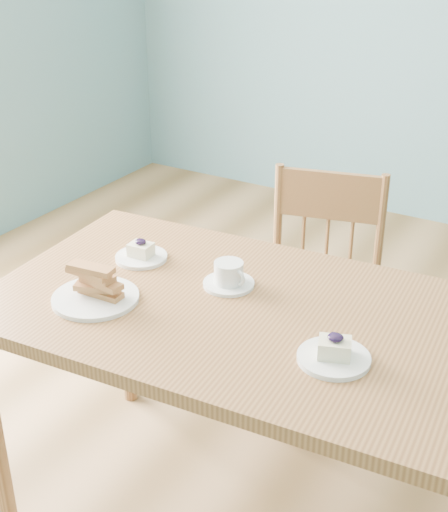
{
  "coord_description": "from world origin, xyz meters",
  "views": [
    {
      "loc": [
        0.54,
        -1.56,
        1.74
      ],
      "look_at": [
        -0.36,
        -0.06,
        0.87
      ],
      "focal_mm": 50.0,
      "sensor_mm": 36.0,
      "label": 1
    }
  ],
  "objects_px": {
    "dining_table": "(247,332)",
    "cheesecake_plate_far": "(141,254)",
    "dining_chair": "(318,297)",
    "coffee_cup": "(229,276)",
    "cheesecake_plate_near": "(334,354)",
    "biscotti_plate": "(95,289)"
  },
  "relations": [
    {
      "from": "dining_chair",
      "to": "cheesecake_plate_near",
      "type": "distance_m",
      "value": 0.89
    },
    {
      "from": "dining_chair",
      "to": "cheesecake_plate_far",
      "type": "xyz_separation_m",
      "value": [
        -0.36,
        -0.55,
        0.32
      ]
    },
    {
      "from": "cheesecake_plate_near",
      "to": "biscotti_plate",
      "type": "distance_m",
      "value": 0.68
    },
    {
      "from": "dining_table",
      "to": "cheesecake_plate_far",
      "type": "relative_size",
      "value": 9.3
    },
    {
      "from": "coffee_cup",
      "to": "cheesecake_plate_far",
      "type": "bearing_deg",
      "value": -163.36
    },
    {
      "from": "coffee_cup",
      "to": "biscotti_plate",
      "type": "height_order",
      "value": "biscotti_plate"
    },
    {
      "from": "cheesecake_plate_far",
      "to": "coffee_cup",
      "type": "height_order",
      "value": "coffee_cup"
    },
    {
      "from": "cheesecake_plate_far",
      "to": "coffee_cup",
      "type": "distance_m",
      "value": 0.32
    },
    {
      "from": "cheesecake_plate_near",
      "to": "biscotti_plate",
      "type": "relative_size",
      "value": 0.74
    },
    {
      "from": "dining_table",
      "to": "cheesecake_plate_far",
      "type": "height_order",
      "value": "cheesecake_plate_far"
    },
    {
      "from": "cheesecake_plate_near",
      "to": "coffee_cup",
      "type": "height_order",
      "value": "same"
    },
    {
      "from": "dining_table",
      "to": "coffee_cup",
      "type": "xyz_separation_m",
      "value": [
        -0.1,
        0.08,
        0.11
      ]
    },
    {
      "from": "dining_chair",
      "to": "biscotti_plate",
      "type": "xyz_separation_m",
      "value": [
        -0.32,
        -0.82,
        0.34
      ]
    },
    {
      "from": "dining_table",
      "to": "dining_chair",
      "type": "xyz_separation_m",
      "value": [
        -0.06,
        0.64,
        -0.22
      ]
    },
    {
      "from": "dining_chair",
      "to": "coffee_cup",
      "type": "distance_m",
      "value": 0.65
    },
    {
      "from": "dining_chair",
      "to": "cheesecake_plate_far",
      "type": "relative_size",
      "value": 5.68
    },
    {
      "from": "dining_table",
      "to": "cheesecake_plate_far",
      "type": "bearing_deg",
      "value": 163.59
    },
    {
      "from": "dining_chair",
      "to": "coffee_cup",
      "type": "relative_size",
      "value": 6.15
    },
    {
      "from": "cheesecake_plate_near",
      "to": "coffee_cup",
      "type": "xyz_separation_m",
      "value": [
        -0.4,
        0.19,
        0.01
      ]
    },
    {
      "from": "dining_table",
      "to": "dining_chair",
      "type": "relative_size",
      "value": 1.64
    },
    {
      "from": "cheesecake_plate_near",
      "to": "cheesecake_plate_far",
      "type": "height_order",
      "value": "cheesecake_plate_near"
    },
    {
      "from": "dining_table",
      "to": "cheesecake_plate_near",
      "type": "bearing_deg",
      "value": -24.14
    }
  ]
}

